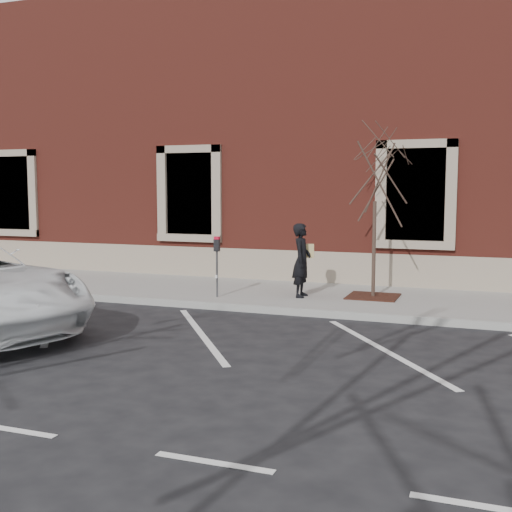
% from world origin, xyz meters
% --- Properties ---
extents(ground, '(120.00, 120.00, 0.00)m').
position_xyz_m(ground, '(0.00, 0.00, 0.00)').
color(ground, '#28282B').
rests_on(ground, ground).
extents(sidewalk_near, '(40.00, 3.50, 0.15)m').
position_xyz_m(sidewalk_near, '(0.00, 1.75, 0.07)').
color(sidewalk_near, gray).
rests_on(sidewalk_near, ground).
extents(curb_near, '(40.00, 0.12, 0.15)m').
position_xyz_m(curb_near, '(0.00, -0.05, 0.07)').
color(curb_near, '#9E9E99').
rests_on(curb_near, ground).
extents(parking_stripes, '(28.00, 4.40, 0.01)m').
position_xyz_m(parking_stripes, '(0.00, -2.20, 0.00)').
color(parking_stripes, silver).
rests_on(parking_stripes, ground).
extents(building_civic, '(40.00, 8.62, 8.00)m').
position_xyz_m(building_civic, '(0.00, 7.74, 4.00)').
color(building_civic, maroon).
rests_on(building_civic, ground).
extents(man, '(0.42, 0.61, 1.63)m').
position_xyz_m(man, '(0.83, 1.28, 0.97)').
color(man, black).
rests_on(man, sidewalk_near).
extents(parking_meter, '(0.12, 0.09, 1.35)m').
position_xyz_m(parking_meter, '(-0.93, 0.61, 1.08)').
color(parking_meter, '#595B60').
rests_on(parking_meter, sidewalk_near).
extents(tree_grate, '(1.10, 1.10, 0.03)m').
position_xyz_m(tree_grate, '(2.33, 1.80, 0.16)').
color(tree_grate, '#371911').
rests_on(tree_grate, sidewalk_near).
extents(sapling, '(2.31, 2.31, 3.86)m').
position_xyz_m(sapling, '(2.33, 1.80, 2.85)').
color(sapling, '#4B382D').
rests_on(sapling, sidewalk_near).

